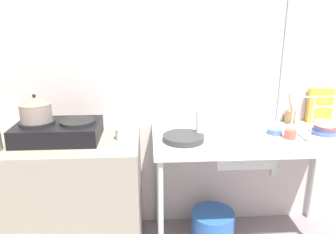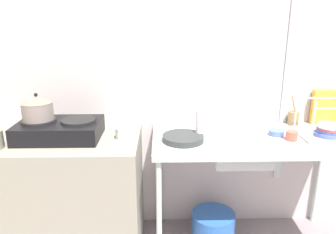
% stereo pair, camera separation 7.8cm
% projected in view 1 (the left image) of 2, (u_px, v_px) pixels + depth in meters
% --- Properties ---
extents(wall_back, '(5.52, 0.10, 2.60)m').
position_uv_depth(wall_back, '(302.00, 65.00, 2.49)').
color(wall_back, beige).
rests_on(wall_back, ground).
extents(wall_metal_strip, '(0.05, 0.01, 2.08)m').
position_uv_depth(wall_metal_strip, '(287.00, 48.00, 2.38)').
color(wall_metal_strip, silver).
extents(counter_concrete, '(1.08, 0.64, 0.87)m').
position_uv_depth(counter_concrete, '(64.00, 197.00, 2.28)').
color(counter_concrete, gray).
rests_on(counter_concrete, ground).
extents(counter_sink, '(1.38, 0.64, 0.87)m').
position_uv_depth(counter_sink, '(252.00, 145.00, 2.25)').
color(counter_sink, silver).
rests_on(counter_sink, ground).
extents(stove, '(0.54, 0.36, 0.13)m').
position_uv_depth(stove, '(58.00, 131.00, 2.14)').
color(stove, black).
rests_on(stove, counter_concrete).
extents(pot_on_left_burner, '(0.20, 0.20, 0.18)m').
position_uv_depth(pot_on_left_burner, '(36.00, 109.00, 2.09)').
color(pot_on_left_burner, gray).
rests_on(pot_on_left_burner, stove).
extents(percolator, '(0.08, 0.08, 0.15)m').
position_uv_depth(percolator, '(121.00, 129.00, 2.14)').
color(percolator, silver).
rests_on(percolator, counter_concrete).
extents(sink_basin, '(0.37, 0.37, 0.16)m').
position_uv_depth(sink_basin, '(239.00, 147.00, 2.24)').
color(sink_basin, silver).
rests_on(sink_basin, counter_sink).
extents(faucet, '(0.16, 0.09, 0.25)m').
position_uv_depth(faucet, '(233.00, 108.00, 2.31)').
color(faucet, silver).
rests_on(faucet, counter_sink).
extents(frying_pan, '(0.27, 0.27, 0.04)m').
position_uv_depth(frying_pan, '(183.00, 138.00, 2.13)').
color(frying_pan, '#303434').
rests_on(frying_pan, counter_sink).
extents(dish_rack, '(0.37, 0.29, 0.28)m').
position_uv_depth(dish_rack, '(325.00, 129.00, 2.23)').
color(dish_rack, '#B1BDC0').
rests_on(dish_rack, counter_sink).
extents(cup_by_rack, '(0.08, 0.08, 0.06)m').
position_uv_depth(cup_by_rack, '(290.00, 134.00, 2.17)').
color(cup_by_rack, '#C85240').
rests_on(cup_by_rack, counter_sink).
extents(small_bowl_on_drainboard, '(0.11, 0.11, 0.04)m').
position_uv_depth(small_bowl_on_drainboard, '(275.00, 131.00, 2.26)').
color(small_bowl_on_drainboard, '#5167A7').
rests_on(small_bowl_on_drainboard, counter_sink).
extents(bottle_by_sink, '(0.06, 0.06, 0.25)m').
position_uv_depth(bottle_by_sink, '(200.00, 123.00, 2.17)').
color(bottle_by_sink, white).
rests_on(bottle_by_sink, counter_sink).
extents(cereal_box, '(0.18, 0.07, 0.26)m').
position_uv_depth(cereal_box, '(320.00, 106.00, 2.49)').
color(cereal_box, gold).
rests_on(cereal_box, counter_sink).
extents(utensil_jar, '(0.08, 0.08, 0.22)m').
position_uv_depth(utensil_jar, '(290.00, 116.00, 2.49)').
color(utensil_jar, olive).
rests_on(utensil_jar, counter_sink).
extents(bucket_on_floor, '(0.33, 0.33, 0.22)m').
position_uv_depth(bucket_on_floor, '(212.00, 225.00, 2.49)').
color(bucket_on_floor, '#2B5DAE').
rests_on(bucket_on_floor, ground).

